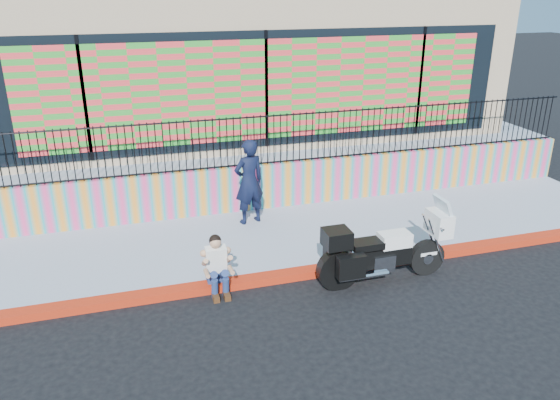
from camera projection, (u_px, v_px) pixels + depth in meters
name	position (u px, v px, depth m)	size (l,w,h in m)	color
ground	(323.00, 273.00, 10.64)	(90.00, 90.00, 0.00)	black
red_curb	(323.00, 270.00, 10.61)	(16.00, 0.30, 0.15)	#A61D0B
sidewalk	(297.00, 235.00, 12.08)	(16.00, 3.00, 0.15)	#8D96AA
mural_wall	(276.00, 185.00, 13.27)	(16.00, 0.20, 1.10)	#F74184
metal_fence	(276.00, 139.00, 12.84)	(15.80, 0.04, 1.20)	black
elevated_platform	(233.00, 136.00, 17.84)	(16.00, 10.00, 1.25)	#8D96AA
storefront_building	(232.00, 54.00, 16.67)	(14.00, 8.06, 4.00)	tan
police_motorcycle	(382.00, 250.00, 10.13)	(2.54, 0.84, 1.58)	black
police_officer	(249.00, 182.00, 12.21)	(0.72, 0.47, 1.96)	black
seated_man	(218.00, 270.00, 9.84)	(0.54, 0.71, 1.06)	navy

